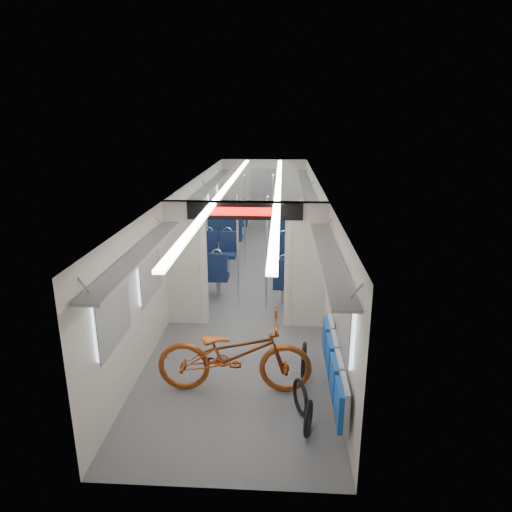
# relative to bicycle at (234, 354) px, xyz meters

# --- Properties ---
(carriage) EXTENTS (12.00, 12.02, 2.31)m
(carriage) POSITION_rel_bicycle_xyz_m (-0.01, 3.93, 0.94)
(carriage) COLOR #515456
(carriage) RESTS_ON ground
(bicycle) EXTENTS (2.17, 0.80, 1.13)m
(bicycle) POSITION_rel_bicycle_xyz_m (0.00, 0.00, 0.00)
(bicycle) COLOR #974316
(bicycle) RESTS_ON ground
(flip_bench) EXTENTS (0.12, 2.15, 0.56)m
(flip_bench) POSITION_rel_bicycle_xyz_m (1.34, -0.28, 0.01)
(flip_bench) COLOR gray
(flip_bench) RESTS_ON carriage
(bike_hoop_a) EXTENTS (0.15, 0.45, 0.45)m
(bike_hoop_a) POSITION_rel_bicycle_xyz_m (0.98, -0.90, -0.37)
(bike_hoop_a) COLOR black
(bike_hoop_a) RESTS_ON ground
(bike_hoop_b) EXTENTS (0.20, 0.46, 0.47)m
(bike_hoop_b) POSITION_rel_bicycle_xyz_m (0.90, -0.47, -0.35)
(bike_hoop_b) COLOR black
(bike_hoop_b) RESTS_ON ground
(bike_hoop_c) EXTENTS (0.11, 0.54, 0.53)m
(bike_hoop_c) POSITION_rel_bicycle_xyz_m (0.99, 0.41, -0.32)
(bike_hoop_c) COLOR black
(bike_hoop_c) RESTS_ON ground
(seat_bay_near_left) EXTENTS (0.90, 2.01, 1.08)m
(seat_bay_near_left) POSITION_rel_bicycle_xyz_m (-0.95, 4.37, -0.03)
(seat_bay_near_left) COLOR #0D193B
(seat_bay_near_left) RESTS_ON ground
(seat_bay_near_right) EXTENTS (0.91, 2.07, 1.10)m
(seat_bay_near_right) POSITION_rel_bicycle_xyz_m (0.92, 4.02, -0.02)
(seat_bay_near_right) COLOR #0D193B
(seat_bay_near_right) RESTS_ON ground
(seat_bay_far_left) EXTENTS (0.94, 2.23, 1.15)m
(seat_bay_far_left) POSITION_rel_bicycle_xyz_m (-0.95, 7.74, -0.00)
(seat_bay_far_left) COLOR #0D193B
(seat_bay_far_left) RESTS_ON ground
(seat_bay_far_right) EXTENTS (0.88, 1.91, 1.05)m
(seat_bay_far_right) POSITION_rel_bicycle_xyz_m (0.92, 7.87, -0.04)
(seat_bay_far_right) COLOR #0D193B
(seat_bay_far_right) RESTS_ON ground
(stanchion_near_left) EXTENTS (0.04, 0.04, 2.30)m
(stanchion_near_left) POSITION_rel_bicycle_xyz_m (-0.23, 3.00, 0.58)
(stanchion_near_left) COLOR silver
(stanchion_near_left) RESTS_ON ground
(stanchion_near_right) EXTENTS (0.04, 0.04, 2.30)m
(stanchion_near_right) POSITION_rel_bicycle_xyz_m (0.34, 2.82, 0.58)
(stanchion_near_right) COLOR silver
(stanchion_near_right) RESTS_ON ground
(stanchion_far_left) EXTENTS (0.04, 0.04, 2.30)m
(stanchion_far_left) POSITION_rel_bicycle_xyz_m (-0.33, 5.95, 0.58)
(stanchion_far_left) COLOR silver
(stanchion_far_left) RESTS_ON ground
(stanchion_far_right) EXTENTS (0.05, 0.05, 2.30)m
(stanchion_far_right) POSITION_rel_bicycle_xyz_m (0.38, 6.10, 0.58)
(stanchion_far_right) COLOR silver
(stanchion_far_right) RESTS_ON ground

